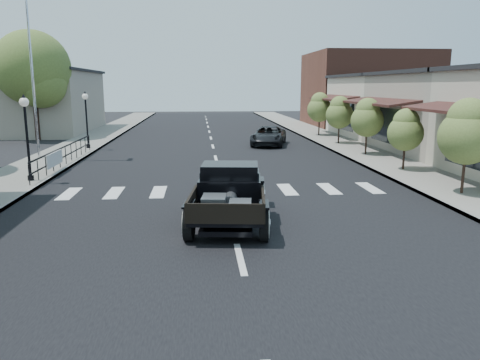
{
  "coord_description": "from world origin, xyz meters",
  "views": [
    {
      "loc": [
        -0.88,
        -12.95,
        3.85
      ],
      "look_at": [
        0.36,
        1.13,
        1.0
      ],
      "focal_mm": 35.0,
      "sensor_mm": 36.0,
      "label": 1
    }
  ],
  "objects": [
    {
      "name": "railing",
      "position": [
        -7.3,
        10.0,
        0.65
      ],
      "size": [
        0.08,
        10.0,
        1.0
      ],
      "primitive_type": null,
      "color": "black",
      "rests_on": "sidewalk_left"
    },
    {
      "name": "ground",
      "position": [
        0.0,
        0.0,
        0.0
      ],
      "size": [
        120.0,
        120.0,
        0.0
      ],
      "primitive_type": "plane",
      "color": "black",
      "rests_on": "ground"
    },
    {
      "name": "low_building_left",
      "position": [
        -15.0,
        28.0,
        2.5
      ],
      "size": [
        10.0,
        12.0,
        5.0
      ],
      "primitive_type": "cube",
      "color": "#A59A8A",
      "rests_on": "ground"
    },
    {
      "name": "storefront_far",
      "position": [
        15.0,
        22.0,
        2.25
      ],
      "size": [
        10.0,
        9.0,
        4.5
      ],
      "primitive_type": "cube",
      "color": "beige",
      "rests_on": "ground"
    },
    {
      "name": "big_tree_far",
      "position": [
        -12.5,
        22.0,
        3.86
      ],
      "size": [
        5.26,
        5.26,
        7.72
      ],
      "primitive_type": null,
      "color": "#51652B",
      "rests_on": "ground"
    },
    {
      "name": "small_tree_b",
      "position": [
        8.3,
        7.16,
        1.46
      ],
      "size": [
        1.58,
        1.58,
        2.63
      ],
      "primitive_type": null,
      "color": "#596C31",
      "rests_on": "sidewalk_right"
    },
    {
      "name": "road_markings",
      "position": [
        0.0,
        10.0,
        0.0
      ],
      "size": [
        12.0,
        60.0,
        0.06
      ],
      "primitive_type": null,
      "color": "silver",
      "rests_on": "ground"
    },
    {
      "name": "sidewalk_right",
      "position": [
        8.5,
        15.0,
        0.07
      ],
      "size": [
        3.0,
        80.0,
        0.15
      ],
      "primitive_type": "cube",
      "color": "gray",
      "rests_on": "ground"
    },
    {
      "name": "flagpole",
      "position": [
        -9.2,
        12.0,
        5.89
      ],
      "size": [
        0.12,
        0.12,
        11.47
      ],
      "primitive_type": "cylinder",
      "color": "silver",
      "rests_on": "sidewalk_left"
    },
    {
      "name": "far_building_right",
      "position": [
        15.5,
        32.0,
        3.5
      ],
      "size": [
        11.0,
        10.0,
        7.0
      ],
      "primitive_type": "cube",
      "color": "brown",
      "rests_on": "ground"
    },
    {
      "name": "lamp_post_b",
      "position": [
        -7.6,
        6.0,
        1.84
      ],
      "size": [
        0.36,
        0.36,
        3.39
      ],
      "primitive_type": null,
      "color": "black",
      "rests_on": "sidewalk_left"
    },
    {
      "name": "lamp_post_c",
      "position": [
        -7.6,
        16.0,
        1.84
      ],
      "size": [
        0.36,
        0.36,
        3.39
      ],
      "primitive_type": null,
      "color": "black",
      "rests_on": "sidewalk_left"
    },
    {
      "name": "second_car",
      "position": [
        3.67,
        17.38,
        0.61
      ],
      "size": [
        3.08,
        4.79,
        1.23
      ],
      "primitive_type": "imported",
      "rotation": [
        0.0,
        0.0,
        -0.25
      ],
      "color": "black",
      "rests_on": "ground"
    },
    {
      "name": "small_tree_c",
      "position": [
        8.3,
        12.02,
        1.63
      ],
      "size": [
        1.77,
        1.77,
        2.95
      ],
      "primitive_type": null,
      "color": "#596C31",
      "rests_on": "sidewalk_right"
    },
    {
      "name": "small_tree_d",
      "position": [
        8.3,
        17.15,
        1.63
      ],
      "size": [
        1.77,
        1.77,
        2.95
      ],
      "primitive_type": null,
      "color": "#596C31",
      "rests_on": "sidewalk_right"
    },
    {
      "name": "banner",
      "position": [
        -7.22,
        8.0,
        0.45
      ],
      "size": [
        0.04,
        2.2,
        0.6
      ],
      "primitive_type": null,
      "color": "silver",
      "rests_on": "sidewalk_left"
    },
    {
      "name": "hotrod_pickup",
      "position": [
        -0.04,
        -0.01,
        0.85
      ],
      "size": [
        2.85,
        5.15,
        1.7
      ],
      "primitive_type": null,
      "rotation": [
        0.0,
        0.0,
        -0.12
      ],
      "color": "black",
      "rests_on": "ground"
    },
    {
      "name": "storefront_mid",
      "position": [
        15.0,
        13.0,
        2.25
      ],
      "size": [
        10.0,
        9.0,
        4.5
      ],
      "primitive_type": "cube",
      "color": "#A59A8A",
      "rests_on": "ground"
    },
    {
      "name": "small_tree_a",
      "position": [
        8.3,
        2.34,
        1.74
      ],
      "size": [
        1.91,
        1.91,
        3.19
      ],
      "primitive_type": null,
      "color": "#596C31",
      "rests_on": "sidewalk_right"
    },
    {
      "name": "road",
      "position": [
        0.0,
        15.0,
        0.01
      ],
      "size": [
        14.0,
        80.0,
        0.02
      ],
      "primitive_type": "cube",
      "color": "black",
      "rests_on": "ground"
    },
    {
      "name": "sidewalk_left",
      "position": [
        -8.5,
        15.0,
        0.07
      ],
      "size": [
        3.0,
        80.0,
        0.15
      ],
      "primitive_type": "cube",
      "color": "gray",
      "rests_on": "ground"
    },
    {
      "name": "small_tree_e",
      "position": [
        8.3,
        22.28,
        1.7
      ],
      "size": [
        1.87,
        1.87,
        3.11
      ],
      "primitive_type": null,
      "color": "#596C31",
      "rests_on": "sidewalk_right"
    }
  ]
}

